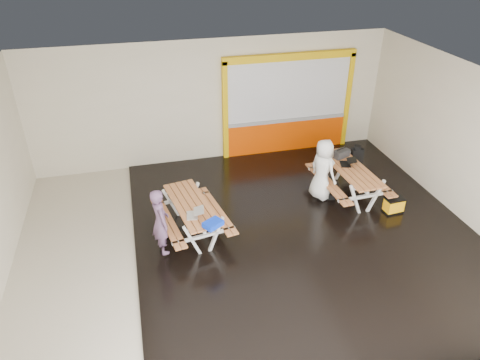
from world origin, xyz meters
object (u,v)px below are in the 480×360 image
object	(u,v)px
picnic_table_right	(350,175)
fluke_bag	(394,205)
laptop_left	(195,214)
toolbox	(341,153)
person_left	(160,221)
backpack	(357,155)
person_right	(323,169)
dark_case	(326,194)
picnic_table_left	(192,211)
blue_pouch	(213,224)
laptop_right	(348,163)

from	to	relation	value
picnic_table_right	fluke_bag	distance (m)	1.29
laptop_left	toolbox	size ratio (longest dim) A/B	0.83
person_left	laptop_left	world-z (taller)	person_left
backpack	person_right	bearing A→B (deg)	-151.04
dark_case	fluke_bag	size ratio (longest dim) A/B	0.86
picnic_table_left	fluke_bag	size ratio (longest dim) A/B	4.73
picnic_table_right	laptop_left	bearing A→B (deg)	-165.44
blue_pouch	fluke_bag	distance (m)	4.57
dark_case	picnic_table_right	bearing A→B (deg)	-3.27
blue_pouch	laptop_left	bearing A→B (deg)	123.61
blue_pouch	toolbox	distance (m)	4.33
picnic_table_right	backpack	size ratio (longest dim) A/B	4.31
dark_case	laptop_left	bearing A→B (deg)	-162.76
person_right	laptop_right	size ratio (longest dim) A/B	3.40
picnic_table_right	toolbox	world-z (taller)	toolbox
toolbox	fluke_bag	bearing A→B (deg)	-65.46
picnic_table_left	dark_case	xyz separation A→B (m)	(3.51, 0.62, -0.49)
person_left	blue_pouch	distance (m)	1.08
picnic_table_right	laptop_right	world-z (taller)	laptop_right
laptop_right	fluke_bag	bearing A→B (deg)	-57.29
picnic_table_right	fluke_bag	world-z (taller)	picnic_table_right
picnic_table_left	picnic_table_right	xyz separation A→B (m)	(4.07, 0.59, 0.03)
picnic_table_left	person_left	distance (m)	0.93
picnic_table_right	backpack	bearing A→B (deg)	53.15
person_left	person_right	size ratio (longest dim) A/B	0.95
laptop_left	fluke_bag	distance (m)	4.84
laptop_left	toolbox	xyz separation A→B (m)	(4.08, 1.64, 0.08)
picnic_table_right	fluke_bag	xyz separation A→B (m)	(0.73, -0.98, -0.41)
fluke_bag	toolbox	bearing A→B (deg)	114.54
laptop_left	laptop_right	xyz separation A→B (m)	(4.06, 1.22, 0.04)
backpack	dark_case	world-z (taller)	backpack
picnic_table_right	person_left	bearing A→B (deg)	-166.65
picnic_table_right	laptop_left	distance (m)	4.21
person_left	laptop_left	size ratio (longest dim) A/B	3.68
toolbox	dark_case	bearing A→B (deg)	-136.13
dark_case	laptop_right	bearing A→B (deg)	13.51
laptop_right	blue_pouch	size ratio (longest dim) A/B	1.22
laptop_left	person_right	bearing A→B (deg)	17.85
laptop_right	dark_case	distance (m)	0.96
laptop_right	blue_pouch	bearing A→B (deg)	-155.98
backpack	picnic_table_right	bearing A→B (deg)	-126.85
person_left	fluke_bag	world-z (taller)	person_left
laptop_left	fluke_bag	xyz separation A→B (m)	(4.80, 0.08, -0.62)
picnic_table_left	laptop_right	size ratio (longest dim) A/B	4.86
laptop_left	laptop_right	bearing A→B (deg)	16.74
blue_pouch	backpack	distance (m)	4.86
person_left	backpack	xyz separation A→B (m)	(5.33, 1.86, -0.07)
person_right	dark_case	xyz separation A→B (m)	(0.18, 0.02, -0.76)
person_right	dark_case	world-z (taller)	person_right
laptop_right	blue_pouch	distance (m)	4.12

